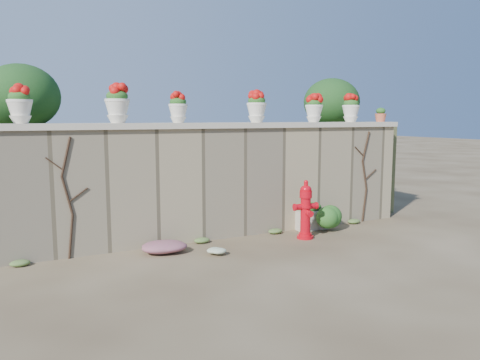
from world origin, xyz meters
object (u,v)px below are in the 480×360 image
fire_hydrant (306,209)px  terracotta_pot (381,116)px  planter_box (310,217)px  urn_pot_0 (20,104)px

fire_hydrant → terracotta_pot: 3.12m
fire_hydrant → planter_box: size_ratio=1.63×
terracotta_pot → fire_hydrant: bearing=-161.5°
planter_box → urn_pot_0: urn_pot_0 is taller
fire_hydrant → urn_pot_0: 5.00m
fire_hydrant → terracotta_pot: (2.49, 0.83, 1.70)m
fire_hydrant → urn_pot_0: size_ratio=1.86×
urn_pot_0 → fire_hydrant: bearing=-10.3°
planter_box → terracotta_pot: size_ratio=2.24×
planter_box → terracotta_pot: 2.81m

